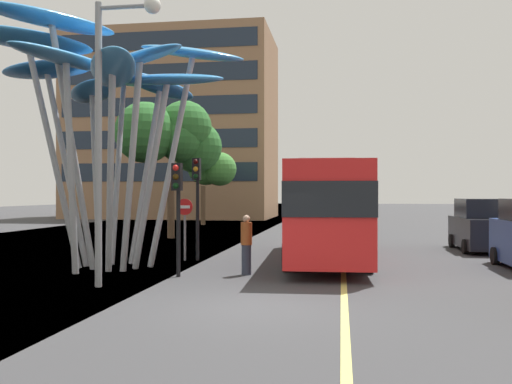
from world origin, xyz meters
The scene contains 12 objects.
ground centered at (-0.70, 0.00, -0.05)m, with size 120.00×240.00×0.10m.
red_bus centered at (1.22, 8.53, 1.99)m, with size 3.14×11.28×3.64m.
leaf_sculpture centered at (-5.97, 5.45, 6.30)m, with size 9.28×9.34×8.09m.
traffic_light_kerb_near centered at (-2.95, 3.71, 2.42)m, with size 0.28×0.42×3.33m.
traffic_light_kerb_far centered at (-3.42, 7.68, 2.70)m, with size 0.28×0.42×3.73m.
car_parked_far centered at (7.65, 12.82, 1.04)m, with size 2.04×4.49×2.22m.
street_lamp centered at (-4.12, 1.81, 4.83)m, with size 1.79×0.44×7.54m.
tree_pavement_near centered at (-7.29, 17.29, 5.59)m, with size 5.38×5.00×7.55m.
tree_pavement_far centered at (-8.75, 30.21, 4.86)m, with size 4.54×4.95×7.02m.
pedestrian centered at (-1.05, 4.52, 0.91)m, with size 0.34×0.34×1.80m.
no_entry_sign centered at (-3.87, 7.66, 1.51)m, with size 0.60×0.12×2.26m.
backdrop_building centered at (-14.99, 42.54, 9.12)m, with size 19.95×11.01×18.23m.
Camera 1 is at (1.78, -11.94, 2.46)m, focal length 38.92 mm.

